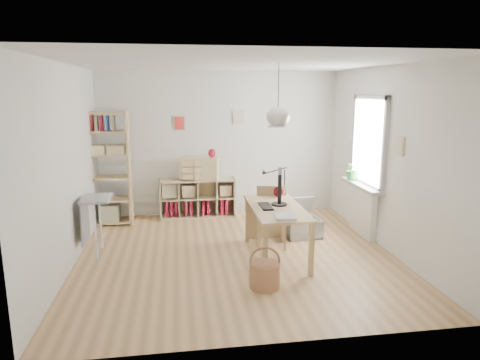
{
  "coord_description": "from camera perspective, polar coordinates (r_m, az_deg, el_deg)",
  "views": [
    {
      "loc": [
        -0.8,
        -5.8,
        2.35
      ],
      "look_at": [
        0.1,
        0.3,
        1.05
      ],
      "focal_mm": 32.0,
      "sensor_mm": 36.0,
      "label": 1
    }
  ],
  "objects": [
    {
      "name": "side_table",
      "position": [
        6.49,
        -19.12,
        -3.77
      ],
      "size": [
        0.4,
        0.55,
        0.85
      ],
      "color": "#99999C",
      "rests_on": "ground"
    },
    {
      "name": "monitor",
      "position": [
        6.04,
        5.32,
        -0.78
      ],
      "size": [
        0.23,
        0.56,
        0.5
      ],
      "rotation": [
        0.0,
        0.0,
        -0.24
      ],
      "color": "black",
      "rests_on": "desk"
    },
    {
      "name": "keyboard",
      "position": [
        5.98,
        3.46,
        -3.52
      ],
      "size": [
        0.15,
        0.4,
        0.02
      ],
      "primitive_type": "cube",
      "rotation": [
        0.0,
        0.0,
        -0.01
      ],
      "color": "black",
      "rests_on": "desk"
    },
    {
      "name": "task_lamp",
      "position": [
        6.51,
        4.42,
        0.26
      ],
      "size": [
        0.4,
        0.15,
        0.43
      ],
      "color": "black",
      "rests_on": "desk"
    },
    {
      "name": "room_shell",
      "position": [
        5.82,
        5.09,
        8.42
      ],
      "size": [
        4.5,
        4.5,
        4.5
      ],
      "color": "white",
      "rests_on": "ground"
    },
    {
      "name": "tall_bookshelf",
      "position": [
        7.8,
        -17.4,
        2.05
      ],
      "size": [
        0.8,
        0.38,
        2.0
      ],
      "color": "tan",
      "rests_on": "ground"
    },
    {
      "name": "potted_plant",
      "position": [
        7.46,
        14.81,
        1.36
      ],
      "size": [
        0.39,
        0.36,
        0.35
      ],
      "primitive_type": "imported",
      "rotation": [
        0.0,
        0.0,
        0.3
      ],
      "color": "#215720",
      "rests_on": "windowsill"
    },
    {
      "name": "yarn_ball",
      "position": [
        6.56,
        5.1,
        -1.58
      ],
      "size": [
        0.15,
        0.15,
        0.15
      ],
      "primitive_type": "sphere",
      "color": "#46090B",
      "rests_on": "desk"
    },
    {
      "name": "paper_tray",
      "position": [
        5.51,
        6.0,
        -4.85
      ],
      "size": [
        0.28,
        0.34,
        0.03
      ],
      "primitive_type": "cube",
      "rotation": [
        0.0,
        0.0,
        -0.09
      ],
      "color": "silver",
      "rests_on": "desk"
    },
    {
      "name": "drawer_chest",
      "position": [
        7.98,
        -5.43,
        1.53
      ],
      "size": [
        0.77,
        0.49,
        0.4
      ],
      "primitive_type": "cube",
      "rotation": [
        0.0,
        0.0,
        -0.26
      ],
      "color": "beige",
      "rests_on": "cube_shelf"
    },
    {
      "name": "window_unit",
      "position": [
        7.12,
        16.87,
        4.95
      ],
      "size": [
        0.07,
        1.16,
        1.46
      ],
      "color": "white",
      "rests_on": "ground"
    },
    {
      "name": "storage_chest",
      "position": [
        7.11,
        8.27,
        -5.85
      ],
      "size": [
        0.62,
        0.68,
        0.6
      ],
      "rotation": [
        0.0,
        0.0,
        0.08
      ],
      "color": "#BBBAB6",
      "rests_on": "ground"
    },
    {
      "name": "radiator",
      "position": [
        7.33,
        16.08,
        -4.01
      ],
      "size": [
        0.1,
        0.8,
        0.8
      ],
      "primitive_type": "cube",
      "color": "white",
      "rests_on": "ground"
    },
    {
      "name": "cube_shelf",
      "position": [
        8.15,
        -5.82,
        -2.74
      ],
      "size": [
        1.4,
        0.38,
        0.72
      ],
      "color": "beige",
      "rests_on": "ground"
    },
    {
      "name": "red_vase",
      "position": [
        7.95,
        -3.77,
        3.6
      ],
      "size": [
        0.14,
        0.14,
        0.16
      ],
      "primitive_type": "ellipsoid",
      "color": "maroon",
      "rests_on": "drawer_chest"
    },
    {
      "name": "chair",
      "position": [
        6.56,
        4.2,
        -4.35
      ],
      "size": [
        0.5,
        0.5,
        0.91
      ],
      "rotation": [
        0.0,
        0.0,
        -0.15
      ],
      "color": "#99999C",
      "rests_on": "ground"
    },
    {
      "name": "ground",
      "position": [
        6.31,
        -0.51,
        -9.97
      ],
      "size": [
        4.5,
        4.5,
        0.0
      ],
      "primitive_type": "plane",
      "color": "tan",
      "rests_on": "ground"
    },
    {
      "name": "desk",
      "position": [
        6.05,
        4.86,
        -4.39
      ],
      "size": [
        0.7,
        1.5,
        0.75
      ],
      "color": "tan",
      "rests_on": "ground"
    },
    {
      "name": "windowsill",
      "position": [
        7.2,
        15.91,
        -0.74
      ],
      "size": [
        0.22,
        1.2,
        0.06
      ],
      "primitive_type": "cube",
      "color": "silver",
      "rests_on": "radiator"
    },
    {
      "name": "wicker_basket",
      "position": [
        5.3,
        3.32,
        -12.41
      ],
      "size": [
        0.38,
        0.37,
        0.52
      ],
      "rotation": [
        0.0,
        0.0,
        -0.06
      ],
      "color": "#966644",
      "rests_on": "ground"
    }
  ]
}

